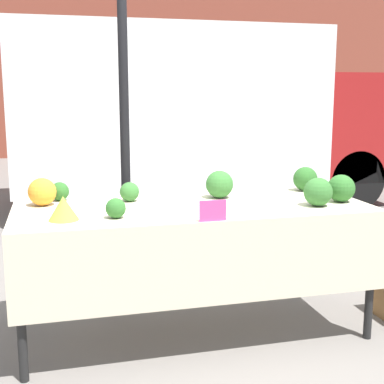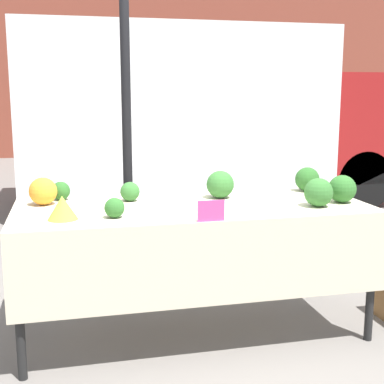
% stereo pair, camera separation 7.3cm
% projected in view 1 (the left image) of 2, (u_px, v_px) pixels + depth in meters
% --- Properties ---
extents(ground_plane, '(40.00, 40.00, 0.00)m').
position_uv_depth(ground_plane, '(192.00, 328.00, 3.51)').
color(ground_plane, slate).
extents(building_facade, '(16.00, 0.60, 6.80)m').
position_uv_depth(building_facade, '(85.00, 12.00, 12.68)').
color(building_facade, brown).
rests_on(building_facade, ground_plane).
extents(tent_pole, '(0.07, 0.07, 2.76)m').
position_uv_depth(tent_pole, '(124.00, 112.00, 3.89)').
color(tent_pole, black).
rests_on(tent_pole, ground_plane).
extents(parked_truck, '(5.00, 2.05, 2.32)m').
position_uv_depth(parked_truck, '(195.00, 112.00, 7.19)').
color(parked_truck, white).
rests_on(parked_truck, ground_plane).
extents(market_table, '(2.19, 0.94, 0.83)m').
position_uv_depth(market_table, '(195.00, 221.00, 3.31)').
color(market_table, beige).
rests_on(market_table, ground_plane).
extents(orange_cauliflower, '(0.17, 0.17, 0.17)m').
position_uv_depth(orange_cauliflower, '(42.00, 192.00, 3.31)').
color(orange_cauliflower, orange).
rests_on(orange_cauliflower, market_table).
extents(romanesco_head, '(0.17, 0.17, 0.13)m').
position_uv_depth(romanesco_head, '(63.00, 208.00, 2.93)').
color(romanesco_head, '#93B238').
rests_on(romanesco_head, market_table).
extents(broccoli_head_0, '(0.17, 0.17, 0.17)m').
position_uv_depth(broccoli_head_0, '(305.00, 179.00, 3.81)').
color(broccoli_head_0, '#285B23').
rests_on(broccoli_head_0, market_table).
extents(broccoli_head_1, '(0.13, 0.13, 0.13)m').
position_uv_depth(broccoli_head_1, '(129.00, 192.00, 3.44)').
color(broccoli_head_1, '#336B2D').
rests_on(broccoli_head_1, market_table).
extents(broccoli_head_2, '(0.11, 0.11, 0.11)m').
position_uv_depth(broccoli_head_2, '(116.00, 208.00, 2.98)').
color(broccoli_head_2, '#2D6628').
rests_on(broccoli_head_2, market_table).
extents(broccoli_head_3, '(0.18, 0.18, 0.18)m').
position_uv_depth(broccoli_head_3, '(219.00, 184.00, 3.55)').
color(broccoli_head_3, '#336B2D').
rests_on(broccoli_head_3, market_table).
extents(broccoli_head_4, '(0.18, 0.18, 0.18)m').
position_uv_depth(broccoli_head_4, '(341.00, 188.00, 3.42)').
color(broccoli_head_4, '#2D6628').
rests_on(broccoli_head_4, market_table).
extents(broccoli_head_5, '(0.18, 0.18, 0.18)m').
position_uv_depth(broccoli_head_5, '(318.00, 192.00, 3.30)').
color(broccoli_head_5, '#336B2D').
rests_on(broccoli_head_5, market_table).
extents(broccoli_head_6, '(0.12, 0.12, 0.12)m').
position_uv_depth(broccoli_head_6, '(60.00, 191.00, 3.47)').
color(broccoli_head_6, '#285B23').
rests_on(broccoli_head_6, market_table).
extents(price_sign, '(0.15, 0.01, 0.12)m').
position_uv_depth(price_sign, '(212.00, 211.00, 2.91)').
color(price_sign, '#EF4793').
rests_on(price_sign, market_table).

